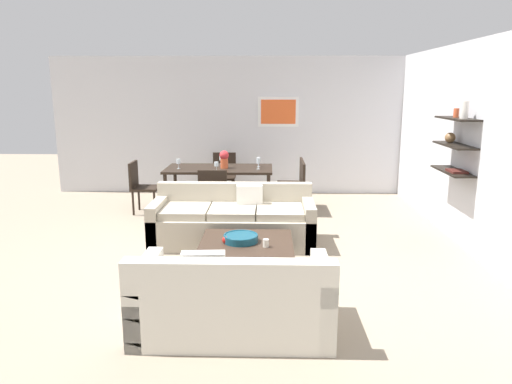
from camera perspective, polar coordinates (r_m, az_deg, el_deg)
The scene contains 21 objects.
ground_plane at distance 6.19m, azimuth -2.16°, elevation -7.19°, with size 18.00×18.00×0.00m, color gray.
back_wall_unit at distance 9.37m, azimuth 1.01°, elevation 8.05°, with size 8.40×0.09×2.70m.
right_wall_shelf_unit at distance 6.97m, azimuth 23.88°, elevation 5.40°, with size 0.34×8.20×2.70m.
sofa_beige at distance 6.42m, azimuth -2.77°, elevation -3.71°, with size 2.19×0.90×0.78m.
loveseat_white at distance 4.17m, azimuth -2.86°, elevation -12.99°, with size 1.69×0.90×0.78m.
coffee_table at distance 5.36m, azimuth -1.21°, elevation -8.19°, with size 1.06×1.09×0.38m.
decorative_bowl at distance 5.34m, azimuth -1.88°, elevation -5.61°, with size 0.40×0.40×0.09m.
candle_jar at distance 5.17m, azimuth 1.22°, elevation -6.25°, with size 0.07×0.07×0.09m, color silver.
apple_on_coffee_table at distance 5.29m, azimuth -3.73°, elevation -5.86°, with size 0.08×0.08×0.08m, color red.
dining_table at distance 8.09m, azimuth -4.52°, elevation 2.50°, with size 1.83×0.94×0.75m.
dining_chair_foot at distance 7.27m, azimuth -5.21°, elevation -0.09°, with size 0.44×0.44×0.88m.
dining_chair_left_near at distance 8.16m, azimuth -13.91°, elevation 0.99°, with size 0.44×0.44×0.88m.
dining_chair_right_far at distance 8.30m, azimuth 4.77°, elevation 1.51°, with size 0.44×0.44×0.88m.
dining_chair_right_near at distance 7.88m, azimuth 4.93°, elevation 0.92°, with size 0.44×0.44×0.88m.
dining_chair_head at distance 8.98m, azimuth -3.92°, elevation 2.37°, with size 0.44×0.44×0.88m.
wine_glass_foot at distance 7.65m, azimuth -4.86°, elevation 3.36°, with size 0.07×0.07×0.17m.
wine_glass_head at distance 8.46m, azimuth -4.25°, elevation 4.13°, with size 0.07×0.07×0.15m.
wine_glass_left_near at distance 8.04m, azimuth -9.45°, elevation 3.66°, with size 0.07×0.07×0.17m.
wine_glass_right_far at distance 8.13m, azimuth 0.32°, elevation 3.95°, with size 0.07×0.07×0.17m.
wine_glass_right_near at distance 7.90m, azimuth 0.28°, elevation 3.77°, with size 0.06×0.06×0.19m.
centerpiece_vase at distance 8.00m, azimuth -3.90°, elevation 4.10°, with size 0.16×0.16×0.30m.
Camera 1 is at (0.39, -5.81, 2.09)m, focal length 32.77 mm.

